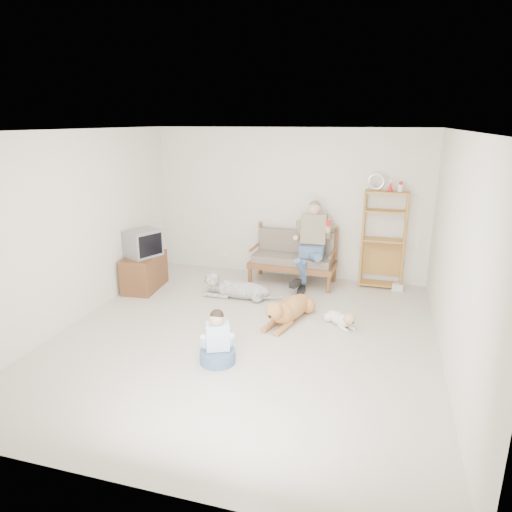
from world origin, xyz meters
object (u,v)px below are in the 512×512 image
(loveseat, at_px, (294,256))
(golden_retriever, at_px, (288,310))
(tv_stand, at_px, (144,272))
(etagere, at_px, (383,239))

(loveseat, xyz_separation_m, golden_retriever, (0.27, -1.67, -0.31))
(tv_stand, bearing_deg, loveseat, 18.39)
(loveseat, bearing_deg, tv_stand, -154.38)
(golden_retriever, bearing_deg, etagere, 71.71)
(etagere, relative_size, tv_stand, 2.10)
(loveseat, distance_m, etagere, 1.57)
(etagere, bearing_deg, tv_stand, -162.61)
(tv_stand, relative_size, golden_retriever, 0.67)
(loveseat, height_order, etagere, etagere)
(loveseat, distance_m, tv_stand, 2.64)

